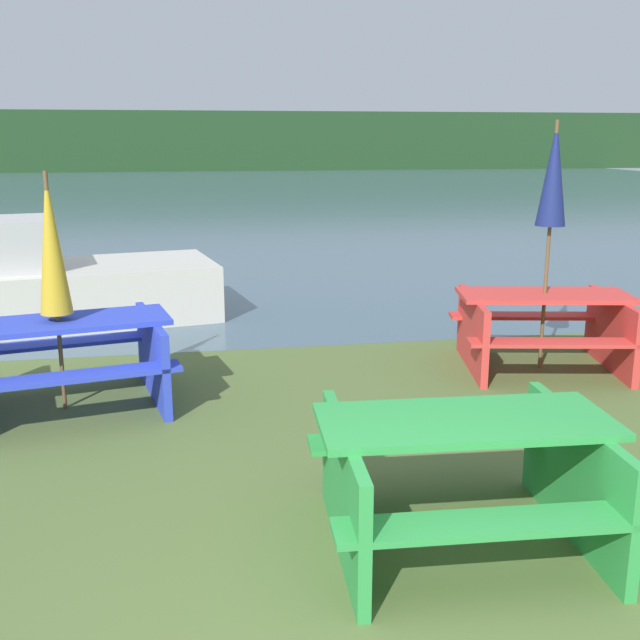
{
  "coord_description": "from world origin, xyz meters",
  "views": [
    {
      "loc": [
        -0.86,
        -2.2,
        2.34
      ],
      "look_at": [
        0.19,
        3.75,
        0.85
      ],
      "focal_mm": 42.0,
      "sensor_mm": 36.0,
      "label": 1
    }
  ],
  "objects_px": {
    "picnic_table_green": "(463,470)",
    "umbrella_gold": "(51,245)",
    "picnic_table_blue": "(61,356)",
    "umbrella_navy": "(553,176)",
    "boat": "(25,285)",
    "picnic_table_red": "(543,324)"
  },
  "relations": [
    {
      "from": "picnic_table_red",
      "to": "umbrella_gold",
      "type": "height_order",
      "value": "umbrella_gold"
    },
    {
      "from": "picnic_table_green",
      "to": "picnic_table_red",
      "type": "bearing_deg",
      "value": 56.97
    },
    {
      "from": "umbrella_navy",
      "to": "umbrella_gold",
      "type": "bearing_deg",
      "value": -175.45
    },
    {
      "from": "picnic_table_green",
      "to": "umbrella_gold",
      "type": "xyz_separation_m",
      "value": [
        -2.64,
        2.76,
        0.98
      ]
    },
    {
      "from": "picnic_table_red",
      "to": "boat",
      "type": "height_order",
      "value": "boat"
    },
    {
      "from": "picnic_table_blue",
      "to": "picnic_table_red",
      "type": "bearing_deg",
      "value": 4.55
    },
    {
      "from": "picnic_table_red",
      "to": "umbrella_gold",
      "type": "relative_size",
      "value": 0.94
    },
    {
      "from": "boat",
      "to": "umbrella_navy",
      "type": "bearing_deg",
      "value": -38.07
    },
    {
      "from": "umbrella_gold",
      "to": "picnic_table_green",
      "type": "bearing_deg",
      "value": -46.28
    },
    {
      "from": "umbrella_navy",
      "to": "umbrella_gold",
      "type": "relative_size",
      "value": 1.21
    },
    {
      "from": "picnic_table_blue",
      "to": "umbrella_gold",
      "type": "distance_m",
      "value": 0.97
    },
    {
      "from": "picnic_table_green",
      "to": "umbrella_navy",
      "type": "distance_m",
      "value": 4.02
    },
    {
      "from": "boat",
      "to": "picnic_table_blue",
      "type": "bearing_deg",
      "value": -84.95
    },
    {
      "from": "umbrella_navy",
      "to": "umbrella_gold",
      "type": "height_order",
      "value": "umbrella_navy"
    },
    {
      "from": "picnic_table_green",
      "to": "umbrella_navy",
      "type": "relative_size",
      "value": 0.7
    },
    {
      "from": "picnic_table_green",
      "to": "picnic_table_blue",
      "type": "height_order",
      "value": "picnic_table_blue"
    },
    {
      "from": "picnic_table_blue",
      "to": "umbrella_gold",
      "type": "relative_size",
      "value": 1.02
    },
    {
      "from": "picnic_table_green",
      "to": "umbrella_gold",
      "type": "distance_m",
      "value": 3.94
    },
    {
      "from": "picnic_table_blue",
      "to": "umbrella_navy",
      "type": "xyz_separation_m",
      "value": [
        4.68,
        0.37,
        1.47
      ]
    },
    {
      "from": "picnic_table_green",
      "to": "umbrella_gold",
      "type": "bearing_deg",
      "value": 133.72
    },
    {
      "from": "picnic_table_green",
      "to": "boat",
      "type": "distance_m",
      "value": 6.99
    },
    {
      "from": "umbrella_gold",
      "to": "picnic_table_blue",
      "type": "bearing_deg",
      "value": 180.0
    }
  ]
}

